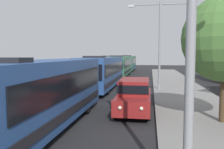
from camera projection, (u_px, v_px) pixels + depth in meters
name	position (u px, v px, depth m)	size (l,w,h in m)	color
bus_lead	(45.00, 91.00, 10.55)	(2.58, 10.51, 3.21)	#284C8C
bus_second_in_line	(103.00, 71.00, 23.19)	(2.58, 11.79, 3.21)	#284C8C
bus_middle	(120.00, 65.00, 36.49)	(2.58, 12.43, 3.21)	#33724C
bus_fourth_in_line	(128.00, 63.00, 49.49)	(2.58, 11.28, 3.21)	#33724C
white_suv	(134.00, 94.00, 13.60)	(1.86, 5.00, 1.90)	maroon
box_truck_oncoming	(110.00, 63.00, 46.34)	(2.35, 6.99, 3.15)	#B7B7BC
streetlamp_mid	(160.00, 36.00, 21.67)	(5.79, 0.28, 7.89)	gray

